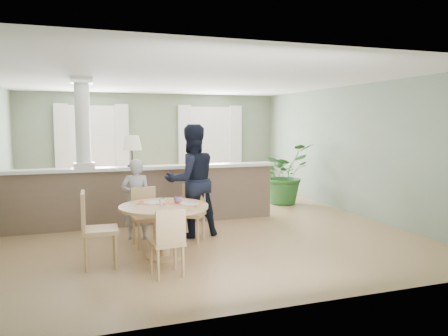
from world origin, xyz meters
name	(u,v)px	position (x,y,z in m)	size (l,w,h in m)	color
ground	(191,224)	(0.00, 0.00, 0.00)	(8.00, 8.00, 0.00)	tan
room_shell	(181,128)	(-0.03, 0.63, 1.81)	(7.02, 8.02, 2.71)	gray
pony_wall	(136,188)	(-0.99, 0.20, 0.71)	(5.32, 0.38, 2.70)	brown
sofa	(115,190)	(-1.23, 1.88, 0.43)	(2.92, 1.14, 0.85)	#846048
houseplant	(284,174)	(2.62, 1.33, 0.71)	(1.28, 1.11, 1.42)	#275F26
dining_table	(165,216)	(-0.88, -1.92, 0.60)	(1.25, 1.25, 0.86)	tan
chair_far_boy	(145,213)	(-1.03, -1.17, 0.50)	(0.44, 0.44, 0.90)	tan
chair_far_man	(192,210)	(-0.27, -1.12, 0.50)	(0.56, 0.56, 0.91)	tan
chair_near	(168,239)	(-0.99, -2.71, 0.48)	(0.43, 0.43, 0.87)	tan
chair_side	(94,226)	(-1.85, -2.02, 0.56)	(0.48, 0.48, 1.02)	tan
child_person	(136,199)	(-1.12, -0.78, 0.67)	(0.49, 0.32, 1.33)	#9C9DA1
man_person	(191,181)	(-0.21, -0.87, 0.95)	(0.92, 0.72, 1.89)	black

